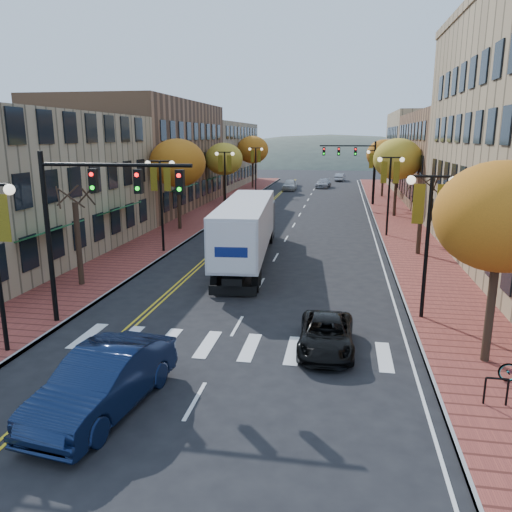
% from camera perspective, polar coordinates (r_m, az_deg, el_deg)
% --- Properties ---
extents(ground, '(200.00, 200.00, 0.00)m').
position_cam_1_polar(ground, '(17.00, -5.01, -12.86)').
color(ground, black).
rests_on(ground, ground).
extents(sidewalk_left, '(4.00, 85.00, 0.15)m').
position_cam_1_polar(sidewalk_left, '(49.53, -5.60, 4.81)').
color(sidewalk_left, brown).
rests_on(sidewalk_left, ground).
extents(sidewalk_right, '(4.00, 85.00, 0.15)m').
position_cam_1_polar(sidewalk_right, '(48.05, 15.64, 4.11)').
color(sidewalk_right, brown).
rests_on(sidewalk_right, ground).
extents(building_left_mid, '(12.00, 24.00, 11.00)m').
position_cam_1_polar(building_left_mid, '(54.92, -12.98, 11.08)').
color(building_left_mid, brown).
rests_on(building_left_mid, ground).
extents(building_left_far, '(12.00, 26.00, 9.50)m').
position_cam_1_polar(building_left_far, '(78.61, -5.87, 11.45)').
color(building_left_far, '#9E8966').
rests_on(building_left_far, ground).
extents(building_right_mid, '(15.00, 24.00, 10.00)m').
position_cam_1_polar(building_right_mid, '(58.58, 24.46, 9.88)').
color(building_right_mid, brown).
rests_on(building_right_mid, ground).
extents(building_right_far, '(15.00, 20.00, 11.00)m').
position_cam_1_polar(building_right_far, '(80.05, 20.60, 11.25)').
color(building_right_far, '#9E8966').
rests_on(building_right_far, ground).
extents(tree_left_a, '(0.28, 0.28, 4.20)m').
position_cam_1_polar(tree_left_a, '(26.69, -19.63, 1.31)').
color(tree_left_a, '#382619').
rests_on(tree_left_a, sidewalk_left).
extents(tree_left_b, '(4.48, 4.48, 7.21)m').
position_cam_1_polar(tree_left_b, '(40.88, -8.95, 10.45)').
color(tree_left_b, '#382619').
rests_on(tree_left_b, sidewalk_left).
extents(tree_left_c, '(4.16, 4.16, 6.69)m').
position_cam_1_polar(tree_left_c, '(56.28, -3.68, 10.99)').
color(tree_left_c, '#382619').
rests_on(tree_left_c, sidewalk_left).
extents(tree_left_d, '(4.61, 4.61, 7.42)m').
position_cam_1_polar(tree_left_d, '(73.88, -0.39, 12.05)').
color(tree_left_d, '#382619').
rests_on(tree_left_d, sidewalk_left).
extents(tree_right_a, '(4.16, 4.16, 6.69)m').
position_cam_1_polar(tree_right_a, '(17.61, 26.21, 4.02)').
color(tree_right_a, '#382619').
rests_on(tree_right_a, sidewalk_right).
extents(tree_right_b, '(0.28, 0.28, 4.20)m').
position_cam_1_polar(tree_right_b, '(33.51, 18.25, 3.77)').
color(tree_right_b, '#382619').
rests_on(tree_right_b, sidewalk_right).
extents(tree_right_c, '(4.48, 4.48, 7.21)m').
position_cam_1_polar(tree_right_c, '(49.00, 15.88, 10.59)').
color(tree_right_c, '#382619').
rests_on(tree_right_c, sidewalk_right).
extents(tree_right_d, '(4.35, 4.35, 7.00)m').
position_cam_1_polar(tree_right_d, '(64.93, 14.44, 11.15)').
color(tree_right_d, '#382619').
rests_on(tree_right_d, sidewalk_right).
extents(lamp_left_b, '(1.96, 0.36, 6.05)m').
position_cam_1_polar(lamp_left_b, '(32.94, -10.82, 7.65)').
color(lamp_left_b, black).
rests_on(lamp_left_b, ground).
extents(lamp_left_c, '(1.96, 0.36, 6.05)m').
position_cam_1_polar(lamp_left_c, '(50.15, -3.58, 9.81)').
color(lamp_left_c, black).
rests_on(lamp_left_c, ground).
extents(lamp_left_d, '(1.96, 0.36, 6.05)m').
position_cam_1_polar(lamp_left_d, '(67.76, -0.03, 10.81)').
color(lamp_left_d, black).
rests_on(lamp_left_d, ground).
extents(lamp_right_a, '(1.96, 0.36, 6.05)m').
position_cam_1_polar(lamp_right_a, '(21.25, 19.17, 3.99)').
color(lamp_right_a, black).
rests_on(lamp_right_a, ground).
extents(lamp_right_b, '(1.96, 0.36, 6.05)m').
position_cam_1_polar(lamp_right_b, '(39.00, 15.03, 8.31)').
color(lamp_right_b, black).
rests_on(lamp_right_b, ground).
extents(lamp_right_c, '(1.96, 0.36, 6.05)m').
position_cam_1_polar(lamp_right_c, '(56.90, 13.47, 9.91)').
color(lamp_right_c, black).
rests_on(lamp_right_c, ground).
extents(traffic_mast_near, '(6.10, 0.35, 7.00)m').
position_cam_1_polar(traffic_mast_near, '(20.25, -18.33, 5.41)').
color(traffic_mast_near, black).
rests_on(traffic_mast_near, ground).
extents(traffic_mast_far, '(6.10, 0.34, 7.00)m').
position_cam_1_polar(traffic_mast_far, '(56.78, 11.43, 10.65)').
color(traffic_mast_far, black).
rests_on(traffic_mast_far, ground).
extents(semi_truck, '(3.70, 15.61, 3.87)m').
position_cam_1_polar(semi_truck, '(30.45, -0.89, 3.55)').
color(semi_truck, black).
rests_on(semi_truck, ground).
extents(navy_sedan, '(2.58, 5.61, 1.78)m').
position_cam_1_polar(navy_sedan, '(14.97, -17.01, -13.50)').
color(navy_sedan, '#0D1834').
rests_on(navy_sedan, ground).
extents(black_suv, '(1.99, 4.23, 1.17)m').
position_cam_1_polar(black_suv, '(18.35, 8.03, -8.89)').
color(black_suv, black).
rests_on(black_suv, ground).
extents(car_far_white, '(1.84, 4.57, 1.56)m').
position_cam_1_polar(car_far_white, '(71.92, 3.88, 8.13)').
color(car_far_white, silver).
rests_on(car_far_white, ground).
extents(car_far_silver, '(2.43, 4.77, 1.33)m').
position_cam_1_polar(car_far_silver, '(75.99, 7.71, 8.24)').
color(car_far_silver, '#999AA0').
rests_on(car_far_silver, ground).
extents(car_far_oncoming, '(1.92, 4.15, 1.32)m').
position_cam_1_polar(car_far_oncoming, '(87.89, 9.59, 8.88)').
color(car_far_oncoming, '#A6A7AD').
rests_on(car_far_oncoming, ground).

